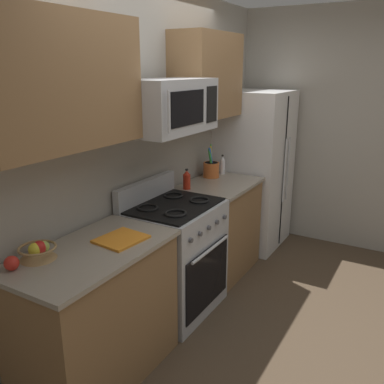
# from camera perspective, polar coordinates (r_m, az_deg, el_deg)

# --- Properties ---
(ground_plane) EXTENTS (16.00, 16.00, 0.00)m
(ground_plane) POSITION_cam_1_polar(r_m,az_deg,el_deg) (3.44, 6.77, -18.22)
(ground_plane) COLOR #473828
(wall_back) EXTENTS (8.00, 0.10, 2.60)m
(wall_back) POSITION_cam_1_polar(r_m,az_deg,el_deg) (3.38, -7.89, 5.30)
(wall_back) COLOR #9E998E
(wall_back) RESTS_ON ground
(counter_left) EXTENTS (1.08, 0.60, 0.91)m
(counter_left) POSITION_cam_1_polar(r_m,az_deg,el_deg) (2.81, -13.03, -16.15)
(counter_left) COLOR olive
(counter_left) RESTS_ON ground
(range_oven) EXTENTS (0.76, 0.65, 1.09)m
(range_oven) POSITION_cam_1_polar(r_m,az_deg,el_deg) (3.44, -2.40, -8.89)
(range_oven) COLOR #B2B5BA
(range_oven) RESTS_ON ground
(counter_right) EXTENTS (0.83, 0.60, 0.91)m
(counter_right) POSITION_cam_1_polar(r_m,az_deg,el_deg) (4.09, 3.73, -4.85)
(counter_right) COLOR olive
(counter_right) RESTS_ON ground
(refrigerator) EXTENTS (0.79, 0.72, 1.73)m
(refrigerator) POSITION_cam_1_polar(r_m,az_deg,el_deg) (4.69, 8.57, 3.06)
(refrigerator) COLOR silver
(refrigerator) RESTS_ON ground
(wall_right) EXTENTS (0.10, 8.00, 2.60)m
(wall_right) POSITION_cam_1_polar(r_m,az_deg,el_deg) (4.90, 17.51, 8.27)
(wall_right) COLOR #9E998E
(wall_right) RESTS_ON ground
(microwave) EXTENTS (0.80, 0.44, 0.39)m
(microwave) POSITION_cam_1_polar(r_m,az_deg,el_deg) (3.13, -3.09, 11.77)
(microwave) COLOR #B2B5BA
(upper_cabinets_left) EXTENTS (1.07, 0.34, 0.75)m
(upper_cabinets_left) POSITION_cam_1_polar(r_m,az_deg,el_deg) (2.48, -18.02, 14.24)
(upper_cabinets_left) COLOR olive
(upper_cabinets_right) EXTENTS (0.82, 0.34, 0.75)m
(upper_cabinets_right) POSITION_cam_1_polar(r_m,az_deg,el_deg) (3.88, 2.09, 15.71)
(upper_cabinets_right) COLOR olive
(utensil_crock) EXTENTS (0.16, 0.16, 0.33)m
(utensil_crock) POSITION_cam_1_polar(r_m,az_deg,el_deg) (4.13, 2.67, 3.21)
(utensil_crock) COLOR #D1662D
(utensil_crock) RESTS_ON counter_right
(fruit_basket) EXTENTS (0.22, 0.22, 0.11)m
(fruit_basket) POSITION_cam_1_polar(r_m,az_deg,el_deg) (2.56, -20.49, -7.62)
(fruit_basket) COLOR #9E7A4C
(fruit_basket) RESTS_ON counter_left
(apple_loose) EXTENTS (0.08, 0.08, 0.08)m
(apple_loose) POSITION_cam_1_polar(r_m,az_deg,el_deg) (2.47, -23.63, -8.99)
(apple_loose) COLOR red
(apple_loose) RESTS_ON counter_left
(cutting_board) EXTENTS (0.31, 0.28, 0.02)m
(cutting_board) POSITION_cam_1_polar(r_m,az_deg,el_deg) (2.69, -9.76, -6.41)
(cutting_board) COLOR orange
(cutting_board) RESTS_ON counter_left
(bottle_hot_sauce) EXTENTS (0.07, 0.07, 0.19)m
(bottle_hot_sauce) POSITION_cam_1_polar(r_m,az_deg,el_deg) (3.72, -0.73, 1.69)
(bottle_hot_sauce) COLOR red
(bottle_hot_sauce) RESTS_ON counter_right
(bottle_vinegar) EXTENTS (0.06, 0.06, 0.20)m
(bottle_vinegar) POSITION_cam_1_polar(r_m,az_deg,el_deg) (4.26, 4.22, 3.70)
(bottle_vinegar) COLOR silver
(bottle_vinegar) RESTS_ON counter_right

